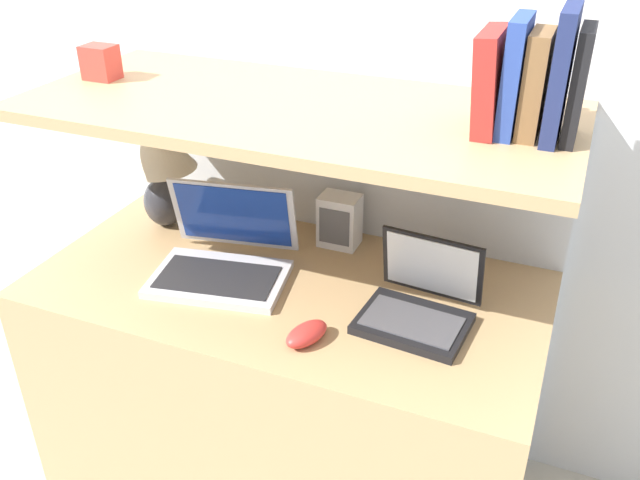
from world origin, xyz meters
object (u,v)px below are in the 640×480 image
object	(u,v)px
book_navy	(561,75)
shelf_gadget	(101,62)
laptop_large	(224,258)
book_blue	(515,76)
book_red	(490,81)
router_box	(340,221)
book_brown	(535,85)
laptop_small	(419,304)
table_lamp	(160,161)
computer_mouse	(307,334)
book_black	(578,86)

from	to	relation	value
book_navy	shelf_gadget	world-z (taller)	book_navy
laptop_large	book_blue	world-z (taller)	book_blue
laptop_large	book_red	world-z (taller)	book_red
router_box	laptop_large	bearing A→B (deg)	-130.58
router_box	shelf_gadget	bearing A→B (deg)	-164.10
laptop_large	book_navy	bearing A→B (deg)	6.85
router_box	book_brown	size ratio (longest dim) A/B	0.71
book_brown	laptop_small	bearing A→B (deg)	-151.56
laptop_small	book_brown	distance (m)	0.54
laptop_large	book_navy	world-z (taller)	book_navy
table_lamp	book_navy	bearing A→B (deg)	-4.84
computer_mouse	laptop_large	bearing A→B (deg)	149.66
table_lamp	book_navy	world-z (taller)	book_navy
book_navy	book_red	bearing A→B (deg)	180.00
router_box	book_black	bearing A→B (deg)	-17.04
table_lamp	book_blue	world-z (taller)	book_blue
book_black	book_navy	bearing A→B (deg)	180.00
book_navy	book_brown	xyz separation A→B (m)	(-0.04, 0.00, -0.02)
book_blue	book_red	size ratio (longest dim) A/B	1.13
table_lamp	book_red	size ratio (longest dim) A/B	1.51
book_brown	book_blue	world-z (taller)	book_blue
book_navy	book_blue	xyz separation A→B (m)	(-0.09, 0.00, -0.01)
laptop_small	book_blue	distance (m)	0.54
computer_mouse	table_lamp	bearing A→B (deg)	149.42
book_black	book_brown	size ratio (longest dim) A/B	1.07
laptop_large	router_box	xyz separation A→B (m)	(0.22, 0.25, 0.03)
book_brown	shelf_gadget	size ratio (longest dim) A/B	2.45
book_black	book_brown	bearing A→B (deg)	180.00
table_lamp	computer_mouse	xyz separation A→B (m)	(0.60, -0.35, -0.18)
computer_mouse	book_brown	xyz separation A→B (m)	(0.38, 0.27, 0.53)
laptop_large	book_brown	world-z (taller)	book_brown
computer_mouse	book_red	distance (m)	0.65
laptop_small	book_brown	size ratio (longest dim) A/B	1.27
book_black	laptop_large	bearing A→B (deg)	-173.46
laptop_large	book_navy	xyz separation A→B (m)	(0.73, 0.09, 0.52)
laptop_small	book_red	distance (m)	0.52
laptop_small	book_black	xyz separation A→B (m)	(0.25, 0.09, 0.51)
router_box	book_black	xyz separation A→B (m)	(0.54, -0.17, 0.48)
computer_mouse	book_black	size ratio (longest dim) A/B	0.58
book_brown	book_blue	xyz separation A→B (m)	(-0.04, 0.00, 0.01)
laptop_small	book_blue	xyz separation A→B (m)	(0.13, 0.09, 0.52)
table_lamp	laptop_large	xyz separation A→B (m)	(0.29, -0.17, -0.15)
book_black	book_brown	xyz separation A→B (m)	(-0.08, 0.00, -0.01)
computer_mouse	book_red	xyz separation A→B (m)	(0.29, 0.27, 0.52)
table_lamp	book_blue	size ratio (longest dim) A/B	1.33
computer_mouse	book_black	bearing A→B (deg)	30.44
laptop_small	computer_mouse	bearing A→B (deg)	-139.54
laptop_large	computer_mouse	xyz separation A→B (m)	(0.31, -0.18, -0.03)
laptop_small	book_navy	bearing A→B (deg)	23.26
book_navy	laptop_large	bearing A→B (deg)	-173.15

